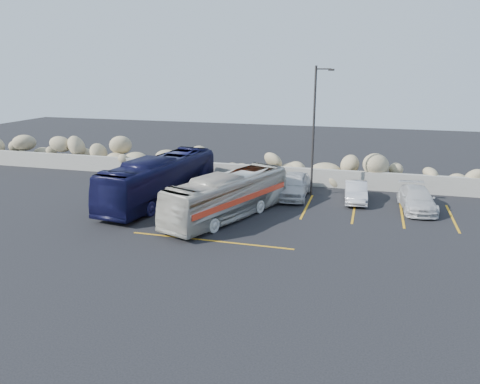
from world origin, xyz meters
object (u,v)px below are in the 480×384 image
(car_b, at_px, (356,192))
(car_c, at_px, (417,199))
(car_a, at_px, (294,185))
(vintage_bus, at_px, (228,196))
(lamppost, at_px, (315,128))
(tour_coach, at_px, (160,180))

(car_b, distance_m, car_c, 3.52)
(car_a, height_order, car_c, car_a)
(vintage_bus, height_order, car_b, vintage_bus)
(lamppost, bearing_deg, car_c, -12.78)
(tour_coach, bearing_deg, car_a, 31.34)
(lamppost, relative_size, car_a, 1.77)
(car_c, bearing_deg, vintage_bus, -162.23)
(lamppost, xyz_separation_m, vintage_bus, (-3.79, -5.76, -3.08))
(tour_coach, relative_size, car_a, 2.21)
(car_b, bearing_deg, car_a, 176.78)
(tour_coach, relative_size, car_c, 2.30)
(vintage_bus, relative_size, car_c, 2.01)
(tour_coach, relative_size, car_b, 2.74)
(lamppost, xyz_separation_m, car_c, (6.15, -1.40, -3.67))
(vintage_bus, xyz_separation_m, car_b, (6.52, 5.16, -0.62))
(tour_coach, xyz_separation_m, car_c, (14.78, 2.58, -0.76))
(tour_coach, bearing_deg, lamppost, 32.33)
(car_a, xyz_separation_m, car_c, (7.24, -0.74, -0.14))
(car_b, relative_size, car_c, 0.84)
(car_b, height_order, car_c, car_c)
(lamppost, bearing_deg, car_b, -12.47)
(car_b, xyz_separation_m, car_c, (3.43, -0.79, 0.03))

